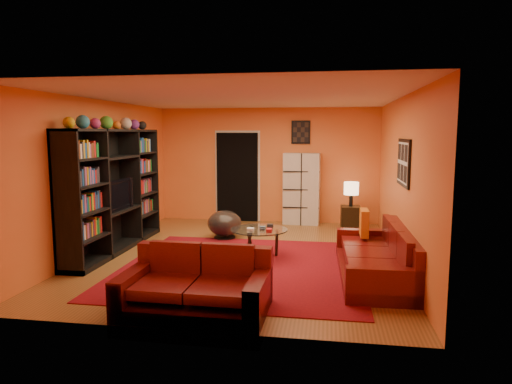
% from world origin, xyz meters
% --- Properties ---
extents(floor, '(6.00, 6.00, 0.00)m').
position_xyz_m(floor, '(0.00, 0.00, 0.00)').
color(floor, brown).
rests_on(floor, ground).
extents(ceiling, '(6.00, 6.00, 0.00)m').
position_xyz_m(ceiling, '(0.00, 0.00, 2.60)').
color(ceiling, white).
rests_on(ceiling, wall_back).
extents(wall_back, '(6.00, 0.00, 6.00)m').
position_xyz_m(wall_back, '(0.00, 3.00, 1.30)').
color(wall_back, orange).
rests_on(wall_back, floor).
extents(wall_front, '(6.00, 0.00, 6.00)m').
position_xyz_m(wall_front, '(0.00, -3.00, 1.30)').
color(wall_front, orange).
rests_on(wall_front, floor).
extents(wall_left, '(0.00, 6.00, 6.00)m').
position_xyz_m(wall_left, '(-2.50, 0.00, 1.30)').
color(wall_left, orange).
rests_on(wall_left, floor).
extents(wall_right, '(0.00, 6.00, 6.00)m').
position_xyz_m(wall_right, '(2.50, 0.00, 1.30)').
color(wall_right, orange).
rests_on(wall_right, floor).
extents(rug, '(3.60, 3.60, 0.01)m').
position_xyz_m(rug, '(0.10, -0.70, 0.01)').
color(rug, '#610B14').
rests_on(rug, floor).
extents(doorway, '(0.95, 0.10, 2.04)m').
position_xyz_m(doorway, '(-0.70, 2.96, 1.02)').
color(doorway, black).
rests_on(doorway, floor).
extents(wall_art_right, '(0.03, 1.00, 0.70)m').
position_xyz_m(wall_art_right, '(2.48, -0.30, 1.60)').
color(wall_art_right, black).
rests_on(wall_art_right, wall_right).
extents(wall_art_back, '(0.42, 0.03, 0.52)m').
position_xyz_m(wall_art_back, '(0.75, 2.98, 2.05)').
color(wall_art_back, black).
rests_on(wall_art_back, wall_back).
extents(entertainment_unit, '(0.45, 3.00, 2.10)m').
position_xyz_m(entertainment_unit, '(-2.27, 0.00, 1.05)').
color(entertainment_unit, black).
rests_on(entertainment_unit, floor).
extents(tv, '(0.93, 0.12, 0.53)m').
position_xyz_m(tv, '(-2.23, -0.08, 0.99)').
color(tv, black).
rests_on(tv, entertainment_unit).
extents(sofa, '(1.03, 2.38, 0.85)m').
position_xyz_m(sofa, '(2.14, -0.86, 0.28)').
color(sofa, '#520B0B').
rests_on(sofa, rug).
extents(loveseat, '(1.67, 1.02, 0.85)m').
position_xyz_m(loveseat, '(-0.10, -2.41, 0.28)').
color(loveseat, '#520B0B').
rests_on(loveseat, rug).
extents(throw_pillow, '(0.12, 0.42, 0.42)m').
position_xyz_m(throw_pillow, '(1.95, -0.09, 0.63)').
color(throw_pillow, orange).
rests_on(throw_pillow, sofa).
extents(coffee_table, '(0.93, 0.93, 0.47)m').
position_xyz_m(coffee_table, '(0.27, -0.10, 0.43)').
color(coffee_table, silver).
rests_on(coffee_table, floor).
extents(storage_cabinet, '(0.82, 0.41, 1.59)m').
position_xyz_m(storage_cabinet, '(0.79, 2.80, 0.80)').
color(storage_cabinet, beige).
rests_on(storage_cabinet, floor).
extents(bowl_chair, '(0.66, 0.66, 0.54)m').
position_xyz_m(bowl_chair, '(-0.59, 1.14, 0.29)').
color(bowl_chair, black).
rests_on(bowl_chair, floor).
extents(side_table, '(0.41, 0.41, 0.50)m').
position_xyz_m(side_table, '(1.86, 2.36, 0.25)').
color(side_table, black).
rests_on(side_table, floor).
extents(table_lamp, '(0.31, 0.31, 0.51)m').
position_xyz_m(table_lamp, '(1.86, 2.36, 0.86)').
color(table_lamp, black).
rests_on(table_lamp, side_table).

